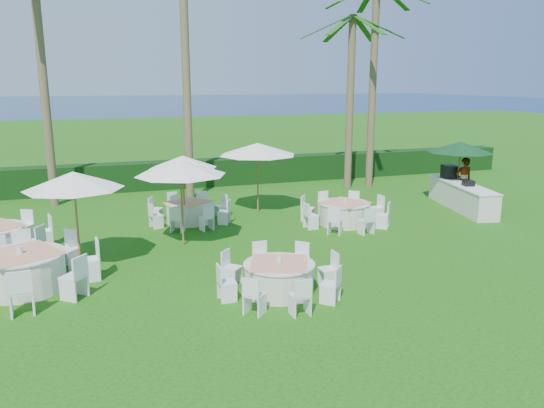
{
  "coord_description": "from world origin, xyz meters",
  "views": [
    {
      "loc": [
        -3.29,
        -11.65,
        4.69
      ],
      "look_at": [
        1.32,
        2.17,
        1.3
      ],
      "focal_mm": 35.0,
      "sensor_mm": 36.0,
      "label": 1
    }
  ],
  "objects_px": {
    "umbrella_green": "(460,147)",
    "banquet_table_b": "(279,277)",
    "staff_person": "(463,181)",
    "umbrella_a": "(73,180)",
    "banquet_table_f": "(344,213)",
    "umbrella_d": "(258,149)",
    "umbrella_b": "(180,168)",
    "umbrella_c": "(183,162)",
    "buffet_table": "(461,195)",
    "banquet_table_e": "(190,211)",
    "banquet_table_a": "(22,270)"
  },
  "relations": [
    {
      "from": "umbrella_green",
      "to": "banquet_table_b",
      "type": "bearing_deg",
      "value": -146.49
    },
    {
      "from": "staff_person",
      "to": "umbrella_a",
      "type": "bearing_deg",
      "value": 17.77
    },
    {
      "from": "banquet_table_f",
      "to": "umbrella_d",
      "type": "height_order",
      "value": "umbrella_d"
    },
    {
      "from": "banquet_table_b",
      "to": "staff_person",
      "type": "xyz_separation_m",
      "value": [
        9.72,
        6.18,
        0.54
      ]
    },
    {
      "from": "banquet_table_b",
      "to": "umbrella_a",
      "type": "height_order",
      "value": "umbrella_a"
    },
    {
      "from": "banquet_table_b",
      "to": "umbrella_b",
      "type": "xyz_separation_m",
      "value": [
        -1.48,
        4.29,
        1.92
      ]
    },
    {
      "from": "umbrella_c",
      "to": "banquet_table_b",
      "type": "bearing_deg",
      "value": -80.47
    },
    {
      "from": "umbrella_green",
      "to": "staff_person",
      "type": "height_order",
      "value": "umbrella_green"
    },
    {
      "from": "umbrella_a",
      "to": "buffet_table",
      "type": "relative_size",
      "value": 0.6
    },
    {
      "from": "buffet_table",
      "to": "staff_person",
      "type": "distance_m",
      "value": 0.94
    },
    {
      "from": "banquet_table_b",
      "to": "banquet_table_e",
      "type": "height_order",
      "value": "banquet_table_b"
    },
    {
      "from": "umbrella_c",
      "to": "buffet_table",
      "type": "distance_m",
      "value": 10.42
    },
    {
      "from": "umbrella_c",
      "to": "buffet_table",
      "type": "height_order",
      "value": "umbrella_c"
    },
    {
      "from": "umbrella_c",
      "to": "umbrella_b",
      "type": "bearing_deg",
      "value": -100.55
    },
    {
      "from": "umbrella_a",
      "to": "umbrella_b",
      "type": "relative_size",
      "value": 0.96
    },
    {
      "from": "banquet_table_f",
      "to": "umbrella_c",
      "type": "relative_size",
      "value": 1.27
    },
    {
      "from": "umbrella_b",
      "to": "umbrella_green",
      "type": "distance_m",
      "value": 11.27
    },
    {
      "from": "buffet_table",
      "to": "umbrella_d",
      "type": "bearing_deg",
      "value": 164.93
    },
    {
      "from": "umbrella_b",
      "to": "banquet_table_e",
      "type": "bearing_deg",
      "value": 76.0
    },
    {
      "from": "banquet_table_b",
      "to": "banquet_table_a",
      "type": "bearing_deg",
      "value": 159.39
    },
    {
      "from": "buffet_table",
      "to": "umbrella_b",
      "type": "bearing_deg",
      "value": -173.31
    },
    {
      "from": "banquet_table_a",
      "to": "banquet_table_f",
      "type": "distance_m",
      "value": 9.95
    },
    {
      "from": "umbrella_c",
      "to": "buffet_table",
      "type": "bearing_deg",
      "value": -4.93
    },
    {
      "from": "buffet_table",
      "to": "banquet_table_f",
      "type": "bearing_deg",
      "value": -172.84
    },
    {
      "from": "umbrella_c",
      "to": "staff_person",
      "type": "relative_size",
      "value": 1.28
    },
    {
      "from": "umbrella_green",
      "to": "buffet_table",
      "type": "height_order",
      "value": "umbrella_green"
    },
    {
      "from": "umbrella_b",
      "to": "buffet_table",
      "type": "bearing_deg",
      "value": 6.69
    },
    {
      "from": "banquet_table_a",
      "to": "staff_person",
      "type": "relative_size",
      "value": 1.88
    },
    {
      "from": "banquet_table_a",
      "to": "buffet_table",
      "type": "bearing_deg",
      "value": 13.25
    },
    {
      "from": "umbrella_b",
      "to": "umbrella_green",
      "type": "xyz_separation_m",
      "value": [
        11.08,
        2.07,
        -0.08
      ]
    },
    {
      "from": "banquet_table_a",
      "to": "umbrella_b",
      "type": "height_order",
      "value": "umbrella_b"
    },
    {
      "from": "umbrella_a",
      "to": "umbrella_b",
      "type": "height_order",
      "value": "umbrella_b"
    },
    {
      "from": "staff_person",
      "to": "banquet_table_e",
      "type": "bearing_deg",
      "value": 2.39
    },
    {
      "from": "banquet_table_f",
      "to": "umbrella_a",
      "type": "distance_m",
      "value": 8.7
    },
    {
      "from": "banquet_table_e",
      "to": "umbrella_c",
      "type": "relative_size",
      "value": 1.19
    },
    {
      "from": "banquet_table_e",
      "to": "umbrella_c",
      "type": "bearing_deg",
      "value": -121.5
    },
    {
      "from": "umbrella_a",
      "to": "staff_person",
      "type": "bearing_deg",
      "value": 12.07
    },
    {
      "from": "umbrella_b",
      "to": "banquet_table_b",
      "type": "bearing_deg",
      "value": -71.02
    },
    {
      "from": "umbrella_a",
      "to": "buffet_table",
      "type": "xyz_separation_m",
      "value": [
        13.48,
        2.36,
        -1.77
      ]
    },
    {
      "from": "staff_person",
      "to": "umbrella_b",
      "type": "bearing_deg",
      "value": 15.29
    },
    {
      "from": "umbrella_a",
      "to": "banquet_table_b",
      "type": "bearing_deg",
      "value": -36.49
    },
    {
      "from": "banquet_table_e",
      "to": "umbrella_green",
      "type": "relative_size",
      "value": 1.12
    },
    {
      "from": "umbrella_a",
      "to": "umbrella_green",
      "type": "distance_m",
      "value": 14.27
    },
    {
      "from": "umbrella_b",
      "to": "umbrella_c",
      "type": "relative_size",
      "value": 1.12
    },
    {
      "from": "banquet_table_a",
      "to": "umbrella_b",
      "type": "distance_m",
      "value": 4.97
    },
    {
      "from": "banquet_table_f",
      "to": "umbrella_d",
      "type": "bearing_deg",
      "value": 130.15
    },
    {
      "from": "banquet_table_a",
      "to": "umbrella_green",
      "type": "bearing_deg",
      "value": 15.8
    },
    {
      "from": "banquet_table_e",
      "to": "buffet_table",
      "type": "xyz_separation_m",
      "value": [
        10.03,
        -1.25,
        0.14
      ]
    },
    {
      "from": "umbrella_d",
      "to": "buffet_table",
      "type": "distance_m",
      "value": 7.84
    },
    {
      "from": "banquet_table_f",
      "to": "buffet_table",
      "type": "relative_size",
      "value": 0.71
    }
  ]
}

